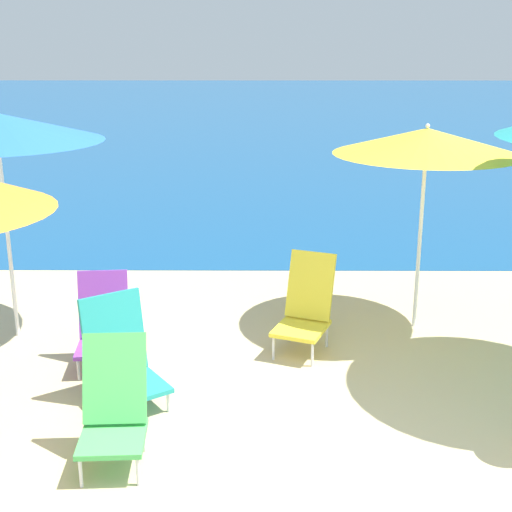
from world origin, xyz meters
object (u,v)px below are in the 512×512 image
(beach_chair_green, at_px, (114,405))
(beach_chair_teal, at_px, (121,358))
(beach_umbrella_yellow, at_px, (427,141))
(beach_chair_purple, at_px, (103,323))
(beach_chair_yellow, at_px, (306,306))

(beach_chair_green, height_order, beach_chair_teal, beach_chair_teal)
(beach_umbrella_yellow, xyz_separation_m, beach_chair_green, (-2.45, -2.30, -1.40))
(beach_chair_purple, bearing_deg, beach_chair_teal, -72.31)
(beach_umbrella_yellow, distance_m, beach_chair_yellow, 1.84)
(beach_chair_teal, bearing_deg, beach_chair_yellow, -0.42)
(beach_chair_teal, bearing_deg, beach_umbrella_yellow, -3.98)
(beach_chair_teal, distance_m, beach_chair_yellow, 1.77)
(beach_umbrella_yellow, xyz_separation_m, beach_chair_purple, (-2.83, -0.86, -1.42))
(beach_chair_purple, bearing_deg, beach_chair_yellow, 5.98)
(beach_chair_purple, bearing_deg, beach_umbrella_yellow, 11.81)
(beach_chair_teal, relative_size, beach_chair_yellow, 0.97)
(beach_umbrella_yellow, relative_size, beach_chair_green, 2.38)
(beach_umbrella_yellow, relative_size, beach_chair_yellow, 2.29)
(beach_chair_purple, xyz_separation_m, beach_chair_yellow, (1.74, 0.34, 0.04))
(beach_umbrella_yellow, relative_size, beach_chair_teal, 2.35)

